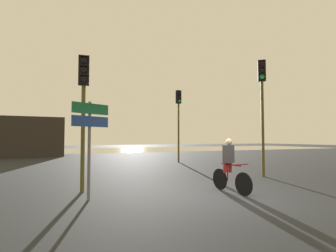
% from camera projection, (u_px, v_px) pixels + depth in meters
% --- Properties ---
extents(ground_plane, '(120.00, 120.00, 0.00)m').
position_uv_depth(ground_plane, '(223.00, 197.00, 7.29)').
color(ground_plane, black).
extents(water_strip, '(80.00, 16.00, 0.01)m').
position_uv_depth(water_strip, '(88.00, 150.00, 35.64)').
color(water_strip, '#9E937F').
rests_on(water_strip, ground).
extents(traffic_light_far_right, '(0.35, 0.37, 4.94)m').
position_uv_depth(traffic_light_far_right, '(179.00, 113.00, 18.00)').
color(traffic_light_far_right, '#4C4719').
rests_on(traffic_light_far_right, ground).
extents(traffic_light_near_right, '(0.41, 0.42, 5.00)m').
position_uv_depth(traffic_light_near_right, '(262.00, 96.00, 11.25)').
color(traffic_light_near_right, '#4C4719').
rests_on(traffic_light_near_right, ground).
extents(traffic_light_near_left, '(0.35, 0.36, 4.17)m').
position_uv_depth(traffic_light_near_left, '(83.00, 96.00, 8.03)').
color(traffic_light_near_left, '#4C4719').
rests_on(traffic_light_near_left, ground).
extents(direction_sign_post, '(1.00, 0.52, 2.60)m').
position_uv_depth(direction_sign_post, '(90.00, 132.00, 6.93)').
color(direction_sign_post, slate).
rests_on(direction_sign_post, ground).
extents(cyclist, '(0.46, 1.71, 1.62)m').
position_uv_depth(cyclist, '(229.00, 165.00, 7.94)').
color(cyclist, black).
rests_on(cyclist, ground).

